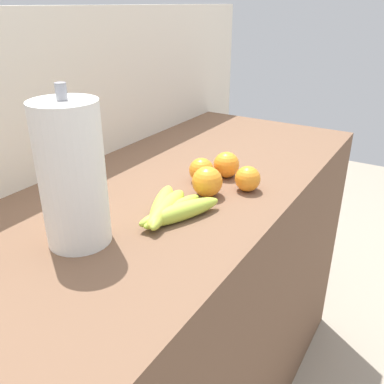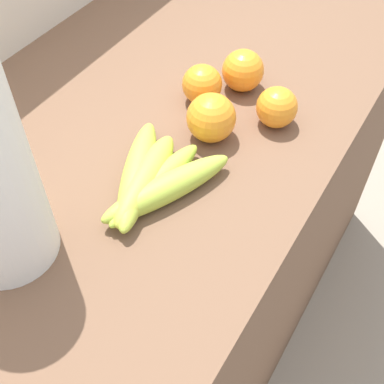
{
  "view_description": "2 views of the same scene",
  "coord_description": "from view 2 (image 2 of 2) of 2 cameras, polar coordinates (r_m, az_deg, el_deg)",
  "views": [
    {
      "loc": [
        -0.72,
        -0.56,
        1.31
      ],
      "look_at": [
        -0.01,
        -0.12,
        0.92
      ],
      "focal_mm": 38.32,
      "sensor_mm": 36.0,
      "label": 1
    },
    {
      "loc": [
        -0.43,
        -0.38,
        1.4
      ],
      "look_at": [
        -0.06,
        -0.16,
        0.9
      ],
      "focal_mm": 46.64,
      "sensor_mm": 36.0,
      "label": 2
    }
  ],
  "objects": [
    {
      "name": "orange_front",
      "position": [
        0.79,
        9.67,
        9.54
      ],
      "size": [
        0.06,
        0.06,
        0.06
      ],
      "primitive_type": "sphere",
      "color": "orange",
      "rests_on": "counter"
    },
    {
      "name": "orange_back_left",
      "position": [
        0.75,
        2.21,
        8.48
      ],
      "size": [
        0.07,
        0.07,
        0.07
      ],
      "primitive_type": "sphere",
      "color": "orange",
      "rests_on": "counter"
    },
    {
      "name": "ground_plane",
      "position": [
        1.52,
        -4.11,
        -18.58
      ],
      "size": [
        6.0,
        6.0,
        0.0
      ],
      "primitive_type": "plane",
      "color": "gray"
    },
    {
      "name": "orange_far_right",
      "position": [
        0.85,
        5.85,
        13.66
      ],
      "size": [
        0.07,
        0.07,
        0.07
      ],
      "primitive_type": "sphere",
      "color": "orange",
      "rests_on": "counter"
    },
    {
      "name": "banana_bunch",
      "position": [
        0.68,
        -4.71,
        1.3
      ],
      "size": [
        0.2,
        0.17,
        0.04
      ],
      "color": "#AAC33F",
      "rests_on": "counter"
    },
    {
      "name": "wall_back",
      "position": [
        1.13,
        -20.2,
        3.68
      ],
      "size": [
        2.02,
        0.06,
        1.3
      ],
      "primitive_type": "cube",
      "color": "silver",
      "rests_on": "ground"
    },
    {
      "name": "orange_center",
      "position": [
        0.82,
        1.16,
        12.2
      ],
      "size": [
        0.07,
        0.07,
        0.07
      ],
      "primitive_type": "sphere",
      "color": "orange",
      "rests_on": "counter"
    },
    {
      "name": "counter",
      "position": [
        1.12,
        -5.34,
        -10.16
      ],
      "size": [
        1.62,
        0.61,
        0.88
      ],
      "primitive_type": "cube",
      "color": "brown",
      "rests_on": "ground"
    }
  ]
}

